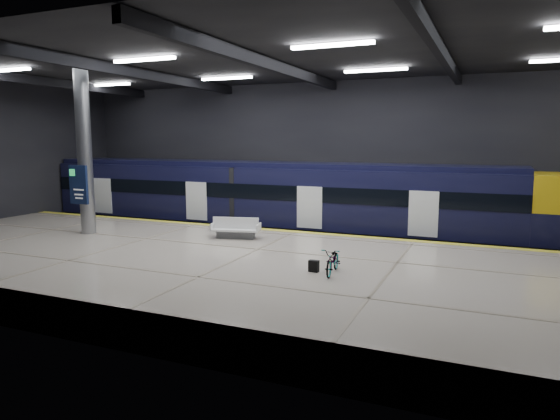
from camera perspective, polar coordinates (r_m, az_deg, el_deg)
The scene contains 10 objects.
ground at distance 19.32m, azimuth -1.20°, elevation -7.09°, with size 30.00×30.00×0.00m, color black.
room_shell at distance 18.66m, azimuth -1.25°, elevation 10.12°, with size 30.10×16.10×8.05m.
platform at distance 17.01m, azimuth -4.71°, elevation -7.30°, with size 30.00×11.00×1.10m, color #B5A999.
safety_strip at distance 21.55m, azimuth 1.82°, elevation -2.48°, with size 30.00×0.40×0.01m, color yellow.
rails at distance 24.28m, azimuth 4.19°, elevation -3.76°, with size 30.00×1.52×0.16m.
train at distance 24.31m, azimuth 1.85°, elevation 1.00°, with size 29.40×2.84×3.79m.
bench at distance 20.17m, azimuth -5.07°, elevation -2.39°, with size 2.07×1.23×0.85m.
bicycle at distance 14.90m, azimuth 6.08°, elevation -5.76°, with size 0.54×1.53×0.81m, color #99999E.
pannier_bag at distance 15.13m, azimuth 3.88°, elevation -6.41°, with size 0.30×0.18×0.35m, color black.
info_column at distance 22.40m, azimuth -21.48°, elevation 6.01°, with size 0.90×0.78×6.90m.
Camera 1 is at (7.72, -16.98, 5.06)m, focal length 32.00 mm.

